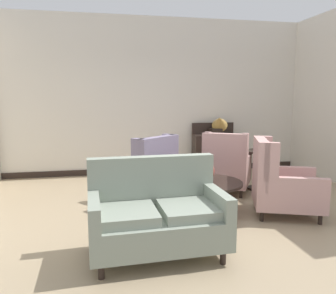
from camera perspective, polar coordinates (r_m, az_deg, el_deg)
The scene contains 12 objects.
ground at distance 4.61m, azimuth 4.32°, elevation -12.08°, with size 8.97×8.97×0.00m, color #9E896B.
wall_back at distance 7.16m, azimuth -1.87°, elevation 8.58°, with size 6.56×0.08×3.26m, color silver.
baseboard_back at distance 7.28m, azimuth -1.74°, elevation -3.87°, with size 6.40×0.03×0.12m, color black.
coffee_table at distance 4.73m, azimuth 6.71°, elevation -6.70°, with size 0.98×0.98×0.46m.
porcelain_vase at distance 4.68m, azimuth 6.89°, elevation -3.90°, with size 0.18×0.18×0.37m.
settee at distance 3.51m, azimuth -1.93°, elevation -11.59°, with size 1.40×0.83×0.99m.
armchair_near_window at distance 4.89m, azimuth 18.56°, elevation -5.96°, with size 1.11×1.05×1.05m.
armchair_foreground_right at distance 5.28m, azimuth -3.70°, elevation -4.47°, with size 1.16×1.16×1.03m.
armchair_beside_settee at distance 5.78m, azimuth 10.01°, elevation -3.38°, with size 1.05×1.09×1.04m.
side_table at distance 6.09m, azimuth 14.92°, elevation -3.17°, with size 0.47×0.47×0.70m.
sideboard at distance 7.27m, azimuth 7.95°, elevation -0.62°, with size 0.94×0.35×1.07m.
gramophone at distance 7.13m, azimuth 8.65°, elevation 3.97°, with size 0.47×0.52×0.51m.
Camera 1 is at (-1.18, -4.15, 1.62)m, focal length 35.73 mm.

